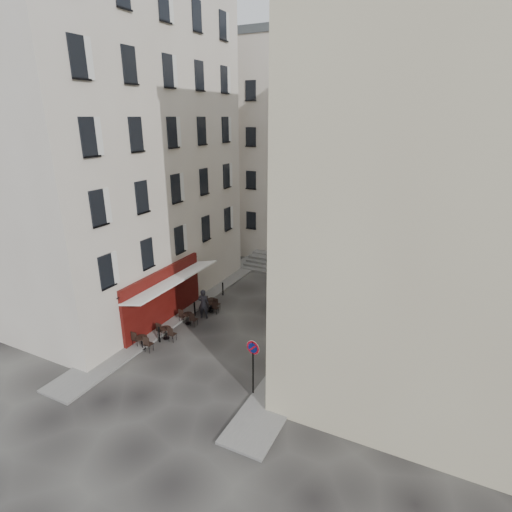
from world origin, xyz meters
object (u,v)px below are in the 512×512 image
Objects in this scene: no_parking_sign at (253,358)px; bistro_table_a at (143,341)px; bistro_table_b at (166,332)px; pedestrian at (203,304)px.

bistro_table_a is at bearing -177.71° from no_parking_sign.
no_parking_sign is 2.22× the size of bistro_table_b.
no_parking_sign reaches higher than bistro_table_a.
no_parking_sign is at bearing 120.03° from pedestrian.
bistro_table_b is at bearing 61.60° from pedestrian.
bistro_table_a is at bearing 58.29° from pedestrian.
bistro_table_a is 4.65m from pedestrian.
no_parking_sign is 7.32m from bistro_table_a.
pedestrian reaches higher than bistro_table_b.
no_parking_sign is 1.45× the size of pedestrian.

